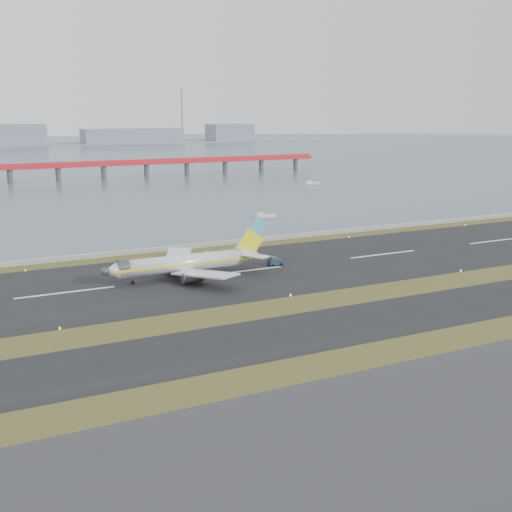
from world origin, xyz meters
name	(u,v)px	position (x,y,z in m)	size (l,w,h in m)	color
ground	(310,306)	(0.00, 0.00, 0.00)	(1000.00, 1000.00, 0.00)	#354217
taxiway_strip	(346,325)	(0.00, -12.00, 0.05)	(1000.00, 18.00, 0.10)	black
runway_strip	(243,271)	(0.00, 30.00, 0.05)	(1000.00, 45.00, 0.10)	black
seawall	(196,245)	(0.00, 60.00, 0.50)	(1000.00, 2.50, 1.00)	gray
bay_water	(19,156)	(0.00, 460.00, 0.00)	(1400.00, 800.00, 1.30)	#475966
red_pier	(103,165)	(20.00, 250.00, 7.28)	(260.00, 5.00, 10.20)	red
far_shoreline	(14,140)	(13.62, 620.00, 6.07)	(1400.00, 80.00, 60.50)	gray
airliner	(188,263)	(-13.38, 30.29, 3.46)	(38.52, 32.89, 12.80)	silver
pushback_tug	(275,262)	(9.27, 31.72, 1.05)	(3.46, 2.12, 2.17)	#16283D
workboat_near	(264,216)	(39.42, 96.39, 0.57)	(7.76, 3.82, 1.81)	silver
workboat_far	(312,183)	(107.16, 176.22, 0.60)	(8.15, 4.24, 1.89)	silver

